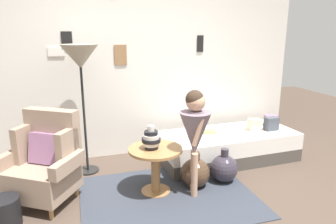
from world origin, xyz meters
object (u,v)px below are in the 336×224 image
Objects in this scene: daybed at (228,146)px; floor_lamp at (80,61)px; armchair at (46,162)px; book_on_daybed at (207,131)px; demijohn_far at (224,168)px; vase_striped at (151,139)px; magazine_basket at (5,212)px; person_child at (195,129)px; demijohn_near at (195,173)px; side_table at (155,160)px.

floor_lamp reaches higher than daybed.
book_on_daybed is (2.07, 0.51, -0.02)m from armchair.
armchair is at bearing -125.78° from floor_lamp.
daybed is 4.63× the size of demijohn_far.
vase_striped is at bearing -8.81° from armchair.
magazine_basket is (-2.70, -0.80, -0.06)m from daybed.
person_child is 2.84× the size of demijohn_far.
magazine_basket is (-0.36, -0.38, -0.30)m from armchair.
person_child is 2.77× the size of demijohn_near.
vase_striped is (-1.25, -0.59, 0.43)m from daybed.
floor_lamp is 7.35× the size of book_on_daybed.
magazine_basket is at bearing -163.55° from daybed.
armchair is at bearing -169.80° from daybed.
person_child is 1.99m from magazine_basket.
person_child is 0.61m from demijohn_near.
daybed is 1.63× the size of person_child.
book_on_daybed reaches higher than daybed.
book_on_daybed is at bearing 13.80° from armchair.
armchair is 0.50× the size of daybed.
demijohn_near is (0.08, 0.16, -0.59)m from person_child.
daybed is 4.52× the size of demijohn_near.
floor_lamp is at bearing 51.04° from magazine_basket.
daybed is at bearing -5.44° from floor_lamp.
book_on_daybed is at bearing 36.31° from side_table.
magazine_basket is (-1.50, -0.20, -0.24)m from side_table.
armchair is 2.27× the size of demijohn_near.
person_child reaches higher than magazine_basket.
book_on_daybed is at bearing 162.79° from daybed.
armchair is at bearing 171.51° from side_table.
floor_lamp is at bearing 54.22° from armchair.
side_table is at bearing -8.49° from armchair.
book_on_daybed is (0.53, 0.85, -0.35)m from person_child.
book_on_daybed is at bearing 20.02° from magazine_basket.
floor_lamp reaches higher than demijohn_near.
vase_striped is at bearing 179.47° from side_table.
daybed is at bearing -17.21° from book_on_daybed.
demijohn_far is (-0.35, -0.59, -0.03)m from daybed.
daybed is 0.36m from book_on_daybed.
daybed is at bearing 26.28° from side_table.
side_table reaches higher than daybed.
side_table reaches higher than book_on_daybed.
vase_striped is at bearing -144.99° from book_on_daybed.
vase_striped reaches higher than daybed.
armchair is 0.82× the size of person_child.
daybed reaches higher than magazine_basket.
demijohn_near is (1.18, -0.79, -1.25)m from floor_lamp.
book_on_daybed is (-0.28, 0.09, 0.22)m from daybed.
book_on_daybed is at bearing 57.94° from person_child.
daybed is at bearing 59.09° from demijohn_far.
vase_striped is 0.61× the size of demijohn_near.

